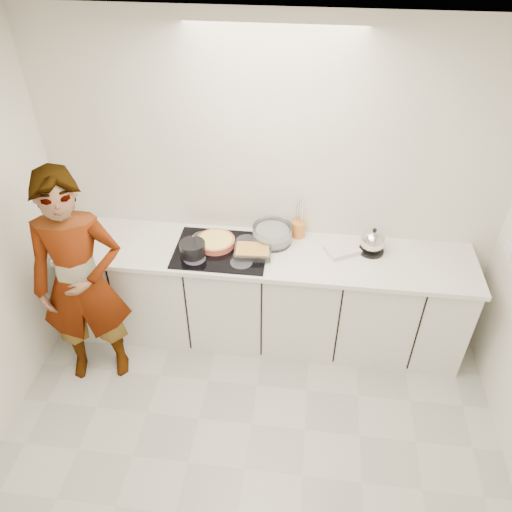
# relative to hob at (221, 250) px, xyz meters

# --- Properties ---
(floor) EXTENTS (3.60, 3.20, 0.00)m
(floor) POSITION_rel_hob_xyz_m (0.35, -1.26, -0.92)
(floor) COLOR #B5B5AC
(floor) RESTS_ON ground
(ceiling) EXTENTS (3.60, 3.20, 0.00)m
(ceiling) POSITION_rel_hob_xyz_m (0.35, -1.26, 1.68)
(ceiling) COLOR white
(ceiling) RESTS_ON wall_back
(wall_back) EXTENTS (3.60, 0.00, 2.60)m
(wall_back) POSITION_rel_hob_xyz_m (0.35, 0.34, 0.38)
(wall_back) COLOR white
(wall_back) RESTS_ON ground
(base_cabinets) EXTENTS (3.20, 0.58, 0.87)m
(base_cabinets) POSITION_rel_hob_xyz_m (0.35, 0.02, -0.48)
(base_cabinets) COLOR silver
(base_cabinets) RESTS_ON floor
(countertop) EXTENTS (3.24, 0.64, 0.04)m
(countertop) POSITION_rel_hob_xyz_m (0.35, 0.02, -0.03)
(countertop) COLOR white
(countertop) RESTS_ON base_cabinets
(hob) EXTENTS (0.72, 0.54, 0.01)m
(hob) POSITION_rel_hob_xyz_m (0.00, 0.00, 0.00)
(hob) COLOR black
(hob) RESTS_ON countertop
(tart_dish) EXTENTS (0.36, 0.36, 0.05)m
(tart_dish) POSITION_rel_hob_xyz_m (-0.05, 0.06, 0.03)
(tart_dish) COLOR #D05C42
(tart_dish) RESTS_ON hob
(saucepan) EXTENTS (0.25, 0.25, 0.19)m
(saucepan) POSITION_rel_hob_xyz_m (-0.20, -0.09, 0.06)
(saucepan) COLOR black
(saucepan) RESTS_ON hob
(baking_dish) EXTENTS (0.29, 0.22, 0.05)m
(baking_dish) POSITION_rel_hob_xyz_m (0.25, -0.03, 0.04)
(baking_dish) COLOR silver
(baking_dish) RESTS_ON hob
(mixing_bowl) EXTENTS (0.39, 0.39, 0.14)m
(mixing_bowl) POSITION_rel_hob_xyz_m (0.38, 0.17, 0.06)
(mixing_bowl) COLOR silver
(mixing_bowl) RESTS_ON countertop
(tea_towel) EXTENTS (0.30, 0.28, 0.04)m
(tea_towel) POSITION_rel_hob_xyz_m (0.94, 0.10, 0.01)
(tea_towel) COLOR white
(tea_towel) RESTS_ON countertop
(kettle) EXTENTS (0.25, 0.25, 0.22)m
(kettle) POSITION_rel_hob_xyz_m (1.16, 0.13, 0.09)
(kettle) COLOR black
(kettle) RESTS_ON countertop
(utensil_crock) EXTENTS (0.14, 0.14, 0.13)m
(utensil_crock) POSITION_rel_hob_xyz_m (0.59, 0.27, 0.06)
(utensil_crock) COLOR orange
(utensil_crock) RESTS_ON countertop
(cook) EXTENTS (0.75, 0.59, 1.82)m
(cook) POSITION_rel_hob_xyz_m (-0.94, -0.51, -0.01)
(cook) COLOR silver
(cook) RESTS_ON floor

